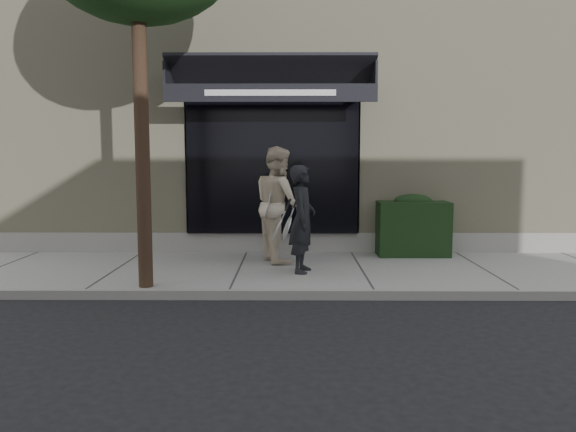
{
  "coord_description": "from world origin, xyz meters",
  "views": [
    {
      "loc": [
        -1.14,
        -9.07,
        1.97
      ],
      "look_at": [
        -1.2,
        0.6,
        0.92
      ],
      "focal_mm": 35.0,
      "sensor_mm": 36.0,
      "label": 1
    }
  ],
  "objects": [
    {
      "name": "ground",
      "position": [
        0.0,
        0.0,
        0.0
      ],
      "size": [
        80.0,
        80.0,
        0.0
      ],
      "primitive_type": "plane",
      "color": "black",
      "rests_on": "ground"
    },
    {
      "name": "hedge",
      "position": [
        1.1,
        1.25,
        0.66
      ],
      "size": [
        1.3,
        0.7,
        1.14
      ],
      "color": "black",
      "rests_on": "sidewalk"
    },
    {
      "name": "building_facade",
      "position": [
        -0.01,
        4.96,
        2.74
      ],
      "size": [
        14.3,
        8.04,
        5.64
      ],
      "color": "beige",
      "rests_on": "ground"
    },
    {
      "name": "pedestrian_back",
      "position": [
        -1.37,
        0.64,
        1.12
      ],
      "size": [
        1.05,
        1.18,
        2.0
      ],
      "color": "beige",
      "rests_on": "sidewalk"
    },
    {
      "name": "sidewalk",
      "position": [
        0.0,
        0.0,
        0.06
      ],
      "size": [
        20.0,
        3.0,
        0.12
      ],
      "primitive_type": "cube",
      "color": "gray",
      "rests_on": "ground"
    },
    {
      "name": "pedestrian_front",
      "position": [
        -0.97,
        -0.3,
        0.97
      ],
      "size": [
        0.74,
        0.84,
        1.7
      ],
      "color": "black",
      "rests_on": "sidewalk"
    },
    {
      "name": "curb",
      "position": [
        0.0,
        -1.55,
        0.07
      ],
      "size": [
        20.0,
        0.1,
        0.14
      ],
      "primitive_type": "cube",
      "color": "gray",
      "rests_on": "ground"
    }
  ]
}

